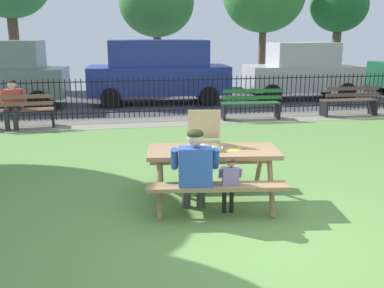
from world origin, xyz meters
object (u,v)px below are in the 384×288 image
Objects in this scene: park_bench_right at (349,101)px; park_bench_center at (251,104)px; far_tree_center at (157,3)px; picnic_table_foreground at (213,161)px; adult_at_table at (195,168)px; person_on_park_bench at (13,102)px; pizza_box_open at (205,140)px; pizza_slice_on_table at (236,149)px; parked_car_center at (159,70)px; far_tree_right at (339,7)px; park_bench_left at (21,111)px; parked_car_right at (302,70)px; child_at_table at (230,181)px.

park_bench_center is at bearing 180.00° from park_bench_right.
park_bench_right is 10.62m from far_tree_center.
park_bench_right is (5.37, 5.75, -0.18)m from picnic_table_foreground.
park_bench_right is at bearing 47.34° from adult_at_table.
far_tree_center is (1.25, 15.31, 2.90)m from adult_at_table.
person_on_park_bench reaches higher than park_bench_right.
picnic_table_foreground is at bearing -63.22° from pizza_box_open.
park_bench_center is at bearing 67.03° from picnic_table_foreground.
parked_car_center reaches higher than pizza_slice_on_table.
adult_at_table is 0.73× the size of park_bench_center.
park_bench_center is 0.34× the size of far_tree_right.
park_bench_left is at bearing 180.00° from park_bench_right.
far_tree_right is (4.36, 5.78, 2.48)m from parked_car_right.
pizza_box_open is 0.52× the size of person_on_park_bench.
person_on_park_bench is (-3.38, 6.22, 0.00)m from adult_at_table.
far_tree_center reaches higher than parked_car_center.
parked_car_right reaches higher than picnic_table_foreground.
parked_car_center is at bearing -148.53° from far_tree_right.
pizza_box_open is at bearing -56.95° from person_on_park_bench.
far_tree_right reaches higher than park_bench_left.
far_tree_center reaches higher than park_bench_right.
park_bench_center is at bearing 69.60° from child_at_table.
park_bench_left is at bearing 117.41° from adult_at_table.
far_tree_center reaches higher than park_bench_left.
parked_car_center is 5.09m from parked_car_right.
far_tree_right reaches higher than person_on_park_bench.
park_bench_left and park_bench_right have the same top height.
adult_at_table reaches higher than park_bench_center.
far_tree_right reaches higher than park_bench_center.
person_on_park_bench reaches higher than pizza_slice_on_table.
parked_car_center is (0.29, 9.07, 0.50)m from picnic_table_foreground.
far_tree_right reaches higher than adult_at_table.
far_tree_center reaches higher than adult_at_table.
pizza_box_open is at bearing 152.56° from pizza_slice_on_table.
park_bench_right is 10.56m from far_tree_right.
person_on_park_bench is at bearing 122.88° from picnic_table_foreground.
adult_at_table reaches higher than park_bench_left.
pizza_box_open is 0.15× the size of parked_car_right.
park_bench_left is 1.37× the size of person_on_park_bench.
park_bench_left is 16.41m from far_tree_right.
park_bench_left reaches higher than picnic_table_foreground.
far_tree_center is at bearing 116.12° from park_bench_right.
park_bench_left is at bearing -180.00° from park_bench_center.
park_bench_left is 8.93m from park_bench_right.
pizza_slice_on_table is at bearing -27.44° from pizza_box_open.
parked_car_right is at bearing 0.00° from parked_car_center.
parked_car_right reaches higher than park_bench_right.
far_tree_center reaches higher than park_bench_center.
child_at_table is at bearing -91.17° from parked_car_center.
pizza_box_open is 6.68m from person_on_park_bench.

